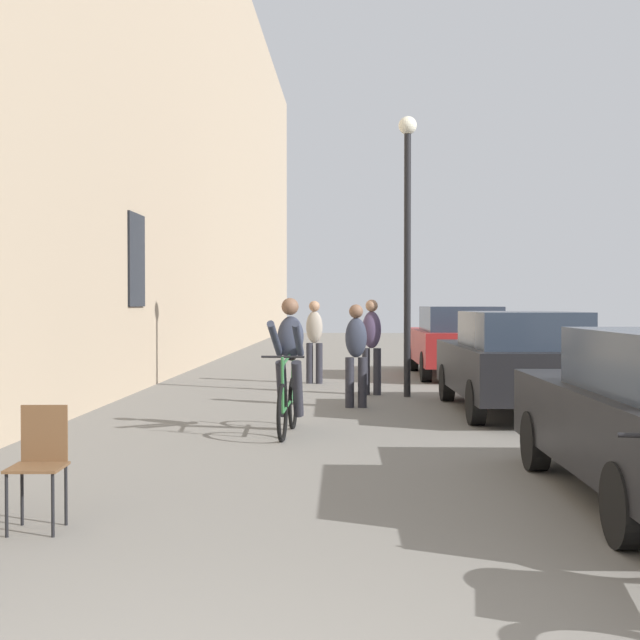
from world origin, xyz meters
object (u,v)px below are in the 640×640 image
object	(u,v)px
cafe_chair_mid_toward_wall	(40,458)
street_lamp	(407,219)
pedestrian_near	(356,350)
cyclist_on_bicycle	(289,369)
parked_car_second	(515,360)
pedestrian_mid	(372,341)
parked_car_third	(457,340)
pedestrian_far	(314,337)

from	to	relation	value
cafe_chair_mid_toward_wall	street_lamp	distance (m)	9.76
cafe_chair_mid_toward_wall	pedestrian_near	size ratio (longest dim) A/B	0.55
street_lamp	cyclist_on_bicycle	bearing A→B (deg)	-112.75
cafe_chair_mid_toward_wall	cyclist_on_bicycle	distance (m)	4.88
cyclist_on_bicycle	parked_car_second	bearing A→B (deg)	32.65
cafe_chair_mid_toward_wall	pedestrian_mid	world-z (taller)	pedestrian_mid
street_lamp	pedestrian_mid	bearing A→B (deg)	154.96
pedestrian_near	parked_car_third	xyz separation A→B (m)	(2.27, 5.75, -0.10)
street_lamp	parked_car_second	bearing A→B (deg)	-55.16
pedestrian_far	cyclist_on_bicycle	bearing A→B (deg)	-90.15
parked_car_third	pedestrian_near	bearing A→B (deg)	-111.59
pedestrian_mid	pedestrian_far	xyz separation A→B (m)	(-1.12, 2.13, -0.01)
cyclist_on_bicycle	parked_car_second	size ratio (longest dim) A/B	0.41
parked_car_second	cafe_chair_mid_toward_wall	bearing A→B (deg)	-124.98
cafe_chair_mid_toward_wall	parked_car_third	world-z (taller)	parked_car_third
parked_car_third	pedestrian_far	bearing A→B (deg)	-150.61
pedestrian_mid	street_lamp	xyz separation A→B (m)	(0.62, -0.29, 2.15)
cyclist_on_bicycle	street_lamp	world-z (taller)	street_lamp
cafe_chair_mid_toward_wall	parked_car_second	world-z (taller)	parked_car_second
cafe_chair_mid_toward_wall	street_lamp	xyz separation A→B (m)	(3.22, 8.84, 2.59)
street_lamp	parked_car_third	bearing A→B (deg)	71.80
pedestrian_mid	pedestrian_far	bearing A→B (deg)	117.76
cafe_chair_mid_toward_wall	pedestrian_near	distance (m)	7.64
cafe_chair_mid_toward_wall	pedestrian_near	xyz separation A→B (m)	(2.32, 7.27, 0.40)
cyclist_on_bicycle	parked_car_third	size ratio (longest dim) A/B	0.40
cyclist_on_bicycle	pedestrian_far	size ratio (longest dim) A/B	1.04
pedestrian_near	parked_car_third	bearing A→B (deg)	68.41
cafe_chair_mid_toward_wall	parked_car_third	size ratio (longest dim) A/B	0.20
pedestrian_near	parked_car_third	distance (m)	6.18
cafe_chair_mid_toward_wall	parked_car_second	distance (m)	8.20
parked_car_third	street_lamp	bearing A→B (deg)	-108.20
cafe_chair_mid_toward_wall	parked_car_second	bearing A→B (deg)	55.02
pedestrian_mid	parked_car_third	distance (m)	4.37
pedestrian_far	pedestrian_mid	bearing A→B (deg)	-62.24
pedestrian_mid	parked_car_third	bearing A→B (deg)	62.89
street_lamp	parked_car_third	size ratio (longest dim) A/B	1.10
pedestrian_far	parked_car_third	xyz separation A→B (m)	(3.11, 1.75, -0.14)
cyclist_on_bicycle	pedestrian_mid	size ratio (longest dim) A/B	1.03
pedestrian_near	pedestrian_far	size ratio (longest dim) A/B	0.96
parked_car_third	cyclist_on_bicycle	bearing A→B (deg)	-110.51
parked_car_second	pedestrian_near	bearing A→B (deg)	167.02
pedestrian_near	pedestrian_far	distance (m)	4.08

